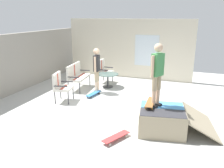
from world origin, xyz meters
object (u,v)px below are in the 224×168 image
Objects in this scene: skate_ramp at (163,116)px; skateboard_spare at (116,137)px; patio_bench at (77,74)px; person_skater at (157,71)px; patio_chair_by_wall at (61,84)px; skateboard_by_bench at (93,94)px; skateboard_on_ramp at (150,102)px; person_watching at (97,67)px; patio_table at (108,78)px; patio_chair_near_house at (103,69)px.

skateboard_spare is (-1.12, 0.93, -0.23)m from skate_ramp.
person_skater reaches higher than patio_bench.
person_skater reaches higher than patio_chair_by_wall.
skate_ramp is 2.70× the size of skateboard_by_bench.
skateboard_on_ramp is (-0.14, 0.32, 0.40)m from skate_ramp.
person_watching is (1.32, -0.78, 0.40)m from patio_chair_by_wall.
person_skater is 2.01× the size of skateboard_on_ramp.
patio_table is (2.81, 2.70, 0.09)m from skate_ramp.
person_watching is (2.02, 2.84, 0.70)m from skate_ramp.
person_skater is 2.01× the size of skateboard_spare.
patio_bench reaches higher than skateboard_spare.
skate_ramp is 2.18× the size of patio_chair_by_wall.
patio_chair_by_wall reaches higher than skateboard_spare.
patio_table is 4.04m from person_skater.
patio_bench reaches higher than patio_table.
patio_chair_near_house is at bearing 42.72° from skate_ramp.
patio_chair_near_house is 0.59× the size of person_watching.
skate_ramp is 2.74× the size of skateboard_on_ramp.
patio_chair_by_wall is at bearing 55.95° from skateboard_spare.
person_skater reaches higher than patio_chair_near_house.
patio_chair_by_wall is 0.59× the size of person_watching.
person_watching is 3.78m from skateboard_spare.
patio_chair_by_wall reaches higher than skate_ramp.
person_watching is 1.02m from skateboard_by_bench.
patio_chair_by_wall is (-2.72, 0.47, 0.00)m from patio_chair_near_house.
patio_chair_near_house is at bearing -9.77° from patio_chair_by_wall.
skateboard_spare is at bearing 143.18° from person_skater.
skateboard_on_ramp is (-0.01, 0.13, -0.86)m from person_skater.
skate_ramp is at bearing -39.86° from skateboard_spare.
person_skater is (-0.13, 0.19, 1.26)m from skate_ramp.
skateboard_spare is at bearing -138.96° from patio_bench.
patio_table is 1.11× the size of skateboard_on_ramp.
skateboard_on_ramp is at bearing -141.48° from patio_chair_near_house.
person_watching is 3.45m from person_skater.
patio_chair_by_wall is at bearing 170.23° from patio_chair_near_house.
patio_chair_by_wall is 1.24× the size of skateboard_by_bench.
person_skater is (-2.94, -2.51, 1.16)m from patio_table.
skateboard_by_bench is (0.90, -0.82, -0.53)m from patio_chair_by_wall.
skateboard_spare is (-0.99, 0.74, -1.48)m from person_skater.
patio_chair_by_wall is at bearing 149.44° from person_watching.
patio_chair_near_house is 2.76m from patio_chair_by_wall.
person_watching reaches higher than skateboard_by_bench.
person_watching reaches higher than patio_table.
patio_chair_near_house is at bearing 36.76° from patio_table.
patio_chair_by_wall is at bearing -172.62° from patio_bench.
skate_ramp is 4.65m from patio_chair_near_house.
skateboard_spare is (-4.53, -2.22, -0.53)m from patio_chair_near_house.
patio_table is (2.12, -0.91, -0.21)m from patio_chair_by_wall.
patio_bench is 1.61× the size of skateboard_on_ramp.
patio_chair_near_house is at bearing 39.86° from person_skater.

